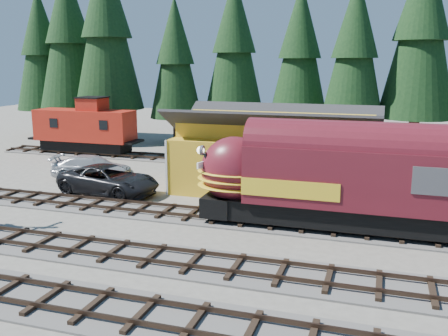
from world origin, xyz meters
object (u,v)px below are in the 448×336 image
(depot, at_px, (274,145))
(pickup_truck_a, at_px, (109,180))
(pickup_truck_b, at_px, (93,168))
(locomotive, at_px, (340,183))
(caboose, at_px, (85,128))

(depot, relative_size, pickup_truck_a, 1.99)
(pickup_truck_a, relative_size, pickup_truck_b, 1.14)
(depot, height_order, pickup_truck_b, depot)
(depot, xyz_separation_m, pickup_truck_b, (-12.59, -0.78, -2.14))
(locomotive, distance_m, pickup_truck_b, 18.17)
(locomotive, relative_size, pickup_truck_a, 2.30)
(caboose, bearing_deg, pickup_truck_b, -54.57)
(pickup_truck_a, height_order, pickup_truck_b, pickup_truck_a)
(caboose, bearing_deg, pickup_truck_a, -51.65)
(locomotive, xyz_separation_m, pickup_truck_b, (-17.17, 5.72, -1.56))
(caboose, relative_size, pickup_truck_a, 1.39)
(depot, bearing_deg, locomotive, -54.82)
(pickup_truck_b, bearing_deg, locomotive, -118.20)
(locomotive, xyz_separation_m, pickup_truck_a, (-14.06, 2.62, -1.49))
(locomotive, height_order, pickup_truck_b, locomotive)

